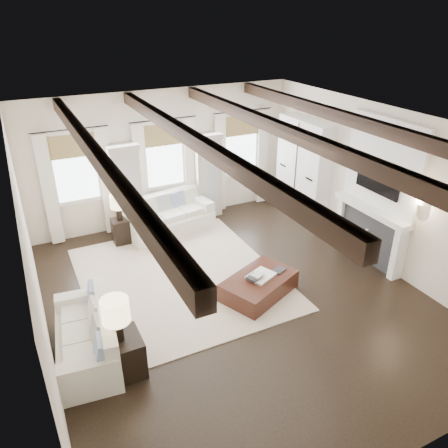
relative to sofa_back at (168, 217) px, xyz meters
name	(u,v)px	position (x,y,z in m)	size (l,w,h in m)	color
ground	(236,297)	(0.21, -3.11, -0.35)	(7.50, 7.50, 0.00)	black
room_shell	(250,180)	(0.95, -2.22, 1.53)	(6.54, 7.54, 3.22)	white
area_rug	(180,277)	(-0.50, -2.06, -0.34)	(3.69, 4.17, 0.02)	beige
sofa_back	(168,217)	(0.00, 0.00, 0.00)	(2.17, 1.27, 0.88)	white
sofa_left	(90,337)	(-2.49, -3.44, -0.03)	(1.07, 1.99, 0.81)	white
ottoman	(259,286)	(0.63, -3.22, -0.17)	(1.39, 0.87, 0.37)	black
tray	(261,276)	(0.68, -3.21, 0.03)	(0.50, 0.38, 0.04)	white
book_lower	(254,277)	(0.51, -3.24, 0.07)	(0.26, 0.20, 0.04)	#262628
book_upper	(258,275)	(0.58, -3.25, 0.11)	(0.22, 0.17, 0.03)	beige
book_loose	(279,270)	(1.08, -3.19, 0.03)	(0.24, 0.18, 0.03)	#262628
side_table_front	(121,355)	(-2.14, -4.01, -0.05)	(0.61, 0.61, 0.61)	black
lamp_front	(116,313)	(-2.14, -4.01, 0.72)	(0.40, 0.40, 0.68)	black
side_table_back	(121,231)	(-1.15, -0.11, -0.06)	(0.39, 0.39, 0.58)	black
lamp_back	(118,203)	(-1.15, -0.11, 0.63)	(0.35, 0.35, 0.60)	black
candlestick_near	(363,250)	(3.11, -3.25, -0.02)	(0.17, 0.17, 0.82)	black
candlestick_far	(355,246)	(3.11, -3.01, -0.05)	(0.15, 0.15, 0.72)	black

